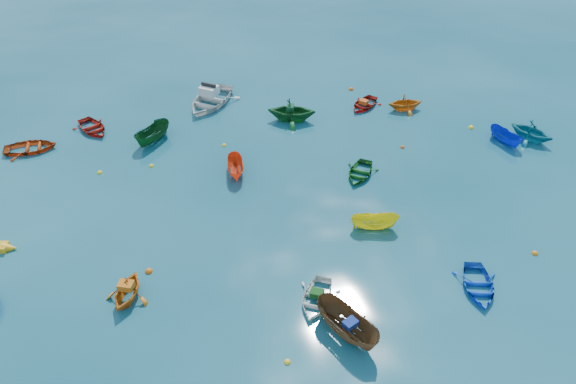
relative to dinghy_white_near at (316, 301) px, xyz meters
name	(u,v)px	position (x,y,z in m)	size (l,w,h in m)	color
ground	(323,254)	(1.56, 2.75, 0.00)	(160.00, 160.00, 0.00)	#0A3D4E
dinghy_white_near	(316,301)	(0.00, 0.00, 0.00)	(1.96, 2.75, 0.57)	silver
sampan_brown_mid	(347,334)	(0.52, -2.19, 0.00)	(1.34, 3.56, 1.38)	brown
dinghy_blue_se	(477,288)	(7.49, -2.01, 0.00)	(2.13, 2.97, 0.62)	blue
dinghy_orange_w	(129,298)	(-8.11, 3.29, 0.00)	(2.10, 2.44, 1.28)	orange
sampan_yellow_mid	(374,228)	(4.95, 3.63, 0.00)	(0.97, 2.57, 0.99)	yellow
dinghy_green_e	(359,175)	(6.40, 8.26, 0.00)	(1.98, 2.77, 0.57)	#135417
dinghy_cyan_se	(529,139)	(18.72, 7.86, 0.00)	(2.44, 2.83, 1.49)	#16778B
dinghy_red_nw	(31,150)	(-12.14, 18.23, 0.00)	(2.32, 3.24, 0.67)	#AB370E
sampan_orange_n	(236,173)	(-0.52, 11.11, 0.00)	(0.98, 2.60, 1.01)	#F44416
dinghy_green_n	(292,120)	(4.91, 15.80, 0.00)	(2.83, 3.29, 1.73)	#135421
dinghy_red_ne	(364,107)	(10.51, 15.75, 0.00)	(1.98, 2.77, 0.58)	#A0140D
sampan_blue_far	(504,142)	(16.97, 8.18, 0.00)	(0.96, 2.54, 0.98)	#102BC9
dinghy_red_far	(93,130)	(-8.17, 19.34, 0.00)	(2.14, 2.98, 0.62)	#9C160D
dinghy_orange_far	(404,109)	(13.05, 14.33, 0.00)	(2.13, 2.47, 1.30)	#CC6A13
sampan_green_far	(154,141)	(-4.55, 16.54, 0.00)	(1.16, 3.09, 1.19)	#10441B
motorboat_white	(210,104)	(0.20, 20.05, 0.00)	(3.39, 4.75, 1.58)	silver
tarp_green_a	(317,293)	(0.06, 0.08, 0.43)	(0.61, 0.47, 0.30)	#124815
tarp_blue_a	(350,324)	(0.57, -2.33, 0.83)	(0.60, 0.46, 0.29)	navy
tarp_orange_a	(126,286)	(-8.09, 3.33, 0.81)	(0.69, 0.52, 0.34)	#CF6415
tarp_green_b	(290,107)	(4.82, 15.85, 1.02)	(0.63, 0.48, 0.31)	#104325
tarp_orange_b	(364,102)	(10.43, 15.70, 0.43)	(0.59, 0.44, 0.28)	#D25015
buoy_ye_a	(287,362)	(-2.43, -2.64, 0.00)	(0.29, 0.29, 0.29)	yellow
buoy_or_b	(535,254)	(11.66, -1.07, 0.00)	(0.32, 0.32, 0.32)	orange
buoy_ye_b	(152,166)	(-5.21, 13.68, 0.00)	(0.29, 0.29, 0.29)	yellow
buoy_or_c	(149,272)	(-6.93, 4.68, 0.00)	(0.38, 0.38, 0.38)	#DC590B
buoy_ye_c	(224,146)	(-0.37, 14.35, 0.00)	(0.29, 0.29, 0.29)	yellow
buoy_or_d	(402,148)	(10.38, 9.99, 0.00)	(0.29, 0.29, 0.29)	#D04A0B
buoy_ye_d	(100,173)	(-8.28, 14.09, 0.00)	(0.32, 0.32, 0.32)	yellow
buoy_or_e	(351,90)	(10.81, 18.45, 0.00)	(0.37, 0.37, 0.37)	#D5510B
buoy_ye_e	(471,128)	(15.99, 10.46, 0.00)	(0.37, 0.37, 0.37)	yellow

